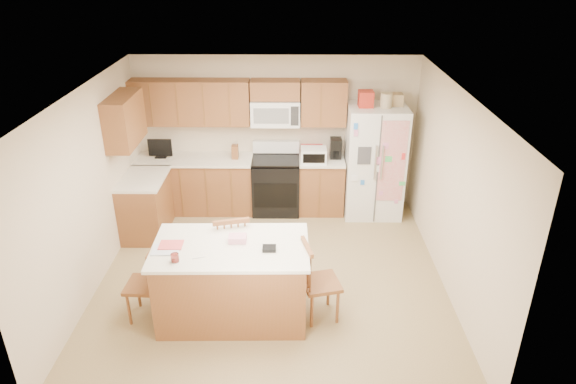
{
  "coord_description": "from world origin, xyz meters",
  "views": [
    {
      "loc": [
        0.27,
        -5.7,
        4.0
      ],
      "look_at": [
        0.21,
        0.35,
        1.09
      ],
      "focal_mm": 32.0,
      "sensor_mm": 36.0,
      "label": 1
    }
  ],
  "objects_px": {
    "windsor_chair_left": "(146,284)",
    "stove": "(276,184)",
    "windsor_chair_back": "(231,253)",
    "windsor_chair_right": "(319,282)",
    "refrigerator": "(374,160)",
    "island": "(232,280)"
  },
  "relations": [
    {
      "from": "stove",
      "to": "island",
      "type": "xyz_separation_m",
      "value": [
        -0.43,
        -2.72,
        0.01
      ]
    },
    {
      "from": "windsor_chair_left",
      "to": "windsor_chair_back",
      "type": "relative_size",
      "value": 0.89
    },
    {
      "from": "island",
      "to": "windsor_chair_right",
      "type": "relative_size",
      "value": 1.76
    },
    {
      "from": "windsor_chair_back",
      "to": "windsor_chair_right",
      "type": "relative_size",
      "value": 1.06
    },
    {
      "from": "stove",
      "to": "windsor_chair_right",
      "type": "distance_m",
      "value": 2.79
    },
    {
      "from": "stove",
      "to": "windsor_chair_right",
      "type": "xyz_separation_m",
      "value": [
        0.58,
        -2.73,
        0.0
      ]
    },
    {
      "from": "island",
      "to": "windsor_chair_left",
      "type": "relative_size",
      "value": 1.86
    },
    {
      "from": "stove",
      "to": "windsor_chair_right",
      "type": "height_order",
      "value": "stove"
    },
    {
      "from": "refrigerator",
      "to": "windsor_chair_right",
      "type": "distance_m",
      "value": 2.88
    },
    {
      "from": "windsor_chair_left",
      "to": "stove",
      "type": "bearing_deg",
      "value": 62.47
    },
    {
      "from": "windsor_chair_right",
      "to": "refrigerator",
      "type": "bearing_deg",
      "value": 69.62
    },
    {
      "from": "stove",
      "to": "windsor_chair_back",
      "type": "distance_m",
      "value": 2.22
    },
    {
      "from": "refrigerator",
      "to": "windsor_chair_left",
      "type": "distance_m",
      "value": 4.06
    },
    {
      "from": "island",
      "to": "windsor_chair_right",
      "type": "height_order",
      "value": "island"
    },
    {
      "from": "stove",
      "to": "island",
      "type": "relative_size",
      "value": 0.64
    },
    {
      "from": "windsor_chair_back",
      "to": "windsor_chair_right",
      "type": "xyz_separation_m",
      "value": [
        1.07,
        -0.57,
        -0.03
      ]
    },
    {
      "from": "stove",
      "to": "windsor_chair_right",
      "type": "bearing_deg",
      "value": -78.05
    },
    {
      "from": "windsor_chair_left",
      "to": "windsor_chair_back",
      "type": "height_order",
      "value": "windsor_chair_back"
    },
    {
      "from": "island",
      "to": "windsor_chair_left",
      "type": "bearing_deg",
      "value": -177.93
    },
    {
      "from": "island",
      "to": "refrigerator",
      "type": "bearing_deg",
      "value": 53.02
    },
    {
      "from": "island",
      "to": "windsor_chair_right",
      "type": "bearing_deg",
      "value": -1.02
    },
    {
      "from": "refrigerator",
      "to": "windsor_chair_right",
      "type": "bearing_deg",
      "value": -110.38
    }
  ]
}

